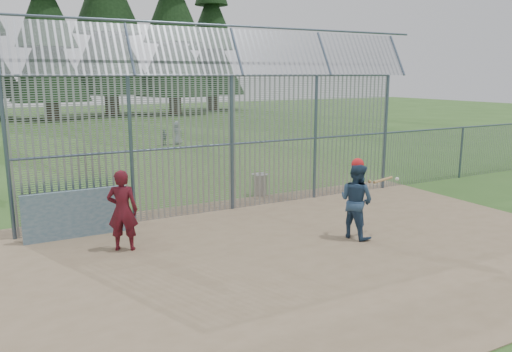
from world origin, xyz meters
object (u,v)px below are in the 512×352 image
dugout_wall (76,214)px  batter (356,201)px  onlooker (123,210)px  trash_can (260,184)px

dugout_wall → batter: 6.96m
dugout_wall → batter: batter is taller
dugout_wall → onlooker: (0.81, -1.48, 0.35)m
batter → trash_can: size_ratio=2.29×
dugout_wall → batter: (6.12, -3.30, 0.34)m
trash_can → dugout_wall: bearing=-164.1°
dugout_wall → batter: bearing=-28.4°
onlooker → trash_can: bearing=-124.6°
dugout_wall → trash_can: size_ratio=3.05×
dugout_wall → trash_can: dugout_wall is taller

